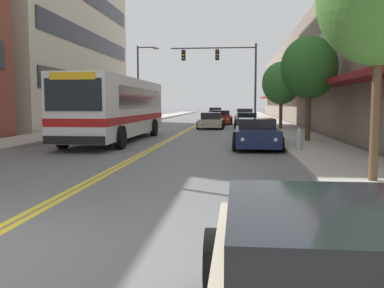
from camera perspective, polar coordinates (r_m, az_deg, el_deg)
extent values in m
plane|color=slate|center=(42.18, 1.08, 2.79)|extent=(240.00, 240.00, 0.00)
cube|color=#B2ADA5|center=(43.32, -8.10, 2.92)|extent=(2.86, 106.00, 0.17)
cube|color=#B2ADA5|center=(42.16, 10.52, 2.82)|extent=(2.86, 106.00, 0.17)
cube|color=yellow|center=(42.19, 0.95, 2.80)|extent=(0.14, 106.00, 0.01)
cube|color=yellow|center=(42.18, 1.22, 2.79)|extent=(0.14, 106.00, 0.01)
cube|color=black|center=(37.65, -13.00, 7.82)|extent=(0.08, 20.55, 1.40)
cube|color=black|center=(37.99, -13.12, 13.25)|extent=(0.08, 20.55, 1.40)
cube|color=gray|center=(43.02, 18.26, 8.27)|extent=(8.00, 68.00, 8.55)
cube|color=maroon|center=(42.24, 12.12, 6.61)|extent=(1.10, 61.20, 0.24)
cube|color=black|center=(42.42, 12.88, 9.83)|extent=(0.08, 61.20, 1.40)
cube|color=silver|center=(22.47, -9.91, 4.90)|extent=(2.47, 12.00, 2.80)
cube|color=#B21919|center=(22.48, -9.89, 3.47)|extent=(2.49, 12.02, 0.32)
cube|color=black|center=(23.05, -9.52, 6.03)|extent=(2.50, 9.36, 1.01)
cube|color=black|center=(16.76, -15.59, 6.36)|extent=(2.22, 0.04, 1.23)
cube|color=yellow|center=(16.78, -15.66, 8.75)|extent=(1.78, 0.06, 0.28)
cube|color=black|center=(16.79, -15.47, 0.47)|extent=(2.42, 0.08, 0.32)
cylinder|color=black|center=(19.08, -16.86, 0.91)|extent=(0.30, 1.00, 1.00)
cylinder|color=black|center=(18.25, -9.51, 0.88)|extent=(0.30, 1.00, 1.00)
cylinder|color=black|center=(26.03, -10.57, 2.19)|extent=(0.30, 1.00, 1.00)
cylinder|color=black|center=(25.42, -5.09, 2.18)|extent=(0.30, 1.00, 1.00)
cube|color=black|center=(34.65, -7.40, 3.07)|extent=(1.72, 4.29, 0.72)
cube|color=black|center=(34.80, -7.35, 4.01)|extent=(1.48, 1.89, 0.41)
cylinder|color=black|center=(33.59, -9.38, 2.60)|extent=(0.22, 0.64, 0.64)
cylinder|color=black|center=(33.16, -6.44, 2.60)|extent=(0.22, 0.64, 0.64)
cylinder|color=black|center=(36.16, -8.27, 2.81)|extent=(0.22, 0.64, 0.64)
cylinder|color=black|center=(35.77, -5.53, 2.81)|extent=(0.22, 0.64, 0.64)
sphere|color=silver|center=(32.70, -9.30, 2.97)|extent=(0.16, 0.16, 0.16)
sphere|color=silver|center=(32.40, -7.25, 2.98)|extent=(0.16, 0.16, 0.16)
cube|color=red|center=(36.89, -7.57, 3.26)|extent=(0.18, 0.04, 0.10)
cube|color=red|center=(36.62, -5.68, 3.27)|extent=(0.18, 0.04, 0.10)
cube|color=black|center=(3.28, 18.11, -11.73)|extent=(1.48, 1.91, 0.47)
cylinder|color=black|center=(4.52, 3.16, -15.19)|extent=(0.22, 0.65, 0.65)
cube|color=red|center=(5.26, 6.53, -10.43)|extent=(0.18, 0.04, 0.10)
cube|color=red|center=(5.42, 19.96, -10.25)|extent=(0.18, 0.04, 0.10)
cube|color=#38383D|center=(34.47, 7.32, 2.94)|extent=(1.72, 4.22, 0.58)
cube|color=black|center=(34.62, 7.32, 3.80)|extent=(1.48, 1.86, 0.45)
cylinder|color=black|center=(33.16, 5.84, 2.60)|extent=(0.22, 0.62, 0.62)
cylinder|color=black|center=(33.21, 8.89, 2.56)|extent=(0.22, 0.62, 0.62)
cylinder|color=black|center=(35.78, 5.85, 2.80)|extent=(0.22, 0.62, 0.62)
cylinder|color=black|center=(35.82, 8.68, 2.77)|extent=(0.22, 0.62, 0.62)
sphere|color=silver|center=(32.33, 6.34, 2.84)|extent=(0.16, 0.16, 0.16)
sphere|color=silver|center=(32.37, 8.47, 2.82)|extent=(0.16, 0.16, 0.16)
cube|color=red|center=(36.58, 6.27, 3.13)|extent=(0.18, 0.04, 0.10)
cube|color=red|center=(36.61, 8.21, 3.11)|extent=(0.18, 0.04, 0.10)
cube|color=#19234C|center=(18.63, 8.59, 1.00)|extent=(1.78, 4.32, 0.68)
cube|color=black|center=(18.77, 8.59, 2.73)|extent=(1.53, 1.90, 0.43)
cylinder|color=black|center=(17.30, 5.76, 0.03)|extent=(0.22, 0.61, 0.61)
cylinder|color=black|center=(17.39, 11.79, -0.03)|extent=(0.22, 0.61, 0.61)
cylinder|color=black|center=(19.97, 5.79, 0.75)|extent=(0.22, 0.61, 0.61)
cylinder|color=black|center=(20.05, 11.02, 0.69)|extent=(0.22, 0.61, 0.61)
sphere|color=silver|center=(16.44, 6.77, 0.56)|extent=(0.16, 0.16, 0.16)
sphere|color=silver|center=(16.50, 11.10, 0.52)|extent=(0.16, 0.16, 0.16)
cube|color=red|center=(20.78, 6.55, 1.57)|extent=(0.18, 0.04, 0.10)
cube|color=red|center=(20.83, 10.08, 1.53)|extent=(0.18, 0.04, 0.10)
cube|color=white|center=(46.32, 7.03, 3.64)|extent=(1.89, 4.03, 0.73)
cube|color=black|center=(46.46, 7.04, 4.40)|extent=(1.63, 1.77, 0.49)
cylinder|color=black|center=(45.07, 5.83, 3.32)|extent=(0.22, 0.62, 0.62)
cylinder|color=black|center=(45.11, 8.29, 3.30)|extent=(0.22, 0.62, 0.62)
cylinder|color=black|center=(47.56, 5.83, 3.43)|extent=(0.22, 0.62, 0.62)
cylinder|color=black|center=(47.60, 8.17, 3.41)|extent=(0.22, 0.62, 0.62)
sphere|color=silver|center=(44.28, 6.22, 3.62)|extent=(0.16, 0.16, 0.16)
sphere|color=silver|center=(44.30, 7.94, 3.60)|extent=(0.16, 0.16, 0.16)
cube|color=red|center=(48.33, 6.18, 3.77)|extent=(0.18, 0.04, 0.10)
cube|color=red|center=(48.36, 7.80, 3.75)|extent=(0.18, 0.04, 0.10)
cube|color=#475675|center=(62.11, 3.15, 4.08)|extent=(1.95, 4.62, 0.64)
cube|color=black|center=(62.28, 3.16, 4.63)|extent=(1.67, 2.03, 0.55)
cylinder|color=black|center=(60.74, 2.14, 3.90)|extent=(0.22, 0.68, 0.68)
cylinder|color=black|center=(60.64, 4.03, 3.89)|extent=(0.22, 0.68, 0.68)
cylinder|color=black|center=(63.60, 2.32, 3.97)|extent=(0.22, 0.68, 0.68)
cylinder|color=black|center=(63.50, 4.11, 3.96)|extent=(0.22, 0.68, 0.68)
sphere|color=silver|center=(59.81, 2.39, 4.07)|extent=(0.16, 0.16, 0.16)
sphere|color=silver|center=(59.75, 3.70, 4.06)|extent=(0.16, 0.16, 0.16)
cube|color=red|center=(64.46, 2.63, 4.16)|extent=(0.18, 0.04, 0.10)
cube|color=red|center=(64.39, 3.88, 4.15)|extent=(0.18, 0.04, 0.10)
cube|color=maroon|center=(40.37, 3.89, 3.39)|extent=(1.88, 4.46, 0.67)
cube|color=black|center=(40.54, 3.90, 4.18)|extent=(1.61, 1.96, 0.45)
cylinder|color=black|center=(39.05, 2.40, 3.06)|extent=(0.22, 0.65, 0.65)
cylinder|color=black|center=(38.98, 5.22, 3.04)|extent=(0.22, 0.65, 0.65)
cylinder|color=black|center=(41.81, 2.64, 3.21)|extent=(0.22, 0.65, 0.65)
cylinder|color=black|center=(41.74, 5.27, 3.19)|extent=(0.22, 0.65, 0.65)
sphere|color=silver|center=(38.16, 2.78, 3.33)|extent=(0.16, 0.16, 0.16)
sphere|color=silver|center=(38.11, 4.75, 3.32)|extent=(0.16, 0.16, 0.16)
cube|color=red|center=(42.64, 3.09, 3.55)|extent=(0.18, 0.04, 0.10)
cube|color=red|center=(42.59, 4.91, 3.53)|extent=(0.18, 0.04, 0.10)
cube|color=#BCAD89|center=(33.29, 2.59, 2.86)|extent=(1.76, 4.51, 0.56)
cube|color=black|center=(33.45, 2.61, 3.78)|extent=(1.51, 1.99, 0.50)
cylinder|color=black|center=(31.97, 0.83, 2.51)|extent=(0.22, 0.62, 0.62)
cylinder|color=black|center=(31.86, 4.05, 2.49)|extent=(0.22, 0.62, 0.62)
cylinder|color=black|center=(34.75, 1.24, 2.74)|extent=(0.22, 0.62, 0.62)
cylinder|color=black|center=(34.65, 4.21, 2.72)|extent=(0.22, 0.62, 0.62)
sphere|color=silver|center=(31.06, 1.21, 2.74)|extent=(0.16, 0.16, 0.16)
sphere|color=silver|center=(30.98, 3.47, 2.72)|extent=(0.16, 0.16, 0.16)
cube|color=red|center=(35.59, 1.78, 3.07)|extent=(0.18, 0.04, 0.10)
cube|color=red|center=(35.52, 3.82, 3.06)|extent=(0.18, 0.04, 0.10)
cylinder|color=#47474C|center=(38.17, 8.46, 7.82)|extent=(0.18, 0.18, 7.14)
cylinder|color=#47474C|center=(38.47, 2.83, 12.67)|extent=(7.47, 0.11, 0.11)
cube|color=black|center=(38.38, 3.39, 11.79)|extent=(0.34, 0.26, 0.92)
sphere|color=red|center=(38.25, 3.38, 12.22)|extent=(0.18, 0.18, 0.18)
sphere|color=yellow|center=(38.22, 3.38, 11.81)|extent=(0.18, 0.18, 0.18)
sphere|color=green|center=(38.19, 3.38, 11.40)|extent=(0.18, 0.18, 0.18)
cylinder|color=black|center=(38.44, 3.40, 12.57)|extent=(0.02, 0.02, 0.14)
cube|color=black|center=(38.63, -1.13, 11.75)|extent=(0.34, 0.26, 0.92)
sphere|color=red|center=(38.51, -1.16, 12.19)|extent=(0.18, 0.18, 0.18)
sphere|color=yellow|center=(38.47, -1.16, 11.78)|extent=(0.18, 0.18, 0.18)
sphere|color=green|center=(38.44, -1.16, 11.37)|extent=(0.18, 0.18, 0.18)
cylinder|color=black|center=(38.69, -1.14, 12.53)|extent=(0.02, 0.02, 0.14)
cylinder|color=#47474C|center=(39.24, -7.19, 7.73)|extent=(0.16, 0.16, 7.08)
cylinder|color=#47474C|center=(39.35, -6.04, 12.69)|extent=(1.67, 0.10, 0.10)
ellipsoid|color=#B2B2B7|center=(39.18, -4.81, 12.59)|extent=(0.56, 0.28, 0.20)
cylinder|color=brown|center=(10.46, 23.24, 3.43)|extent=(0.20, 0.20, 2.92)
cylinder|color=brown|center=(20.93, 15.20, 3.61)|extent=(0.25, 0.25, 2.32)
ellipsoid|color=#2D6B28|center=(20.99, 15.35, 9.84)|extent=(2.64, 2.64, 2.90)
cylinder|color=brown|center=(30.63, 11.75, 3.93)|extent=(0.23, 0.23, 2.04)
ellipsoid|color=#387F33|center=(30.65, 11.83, 7.96)|extent=(2.68, 2.68, 2.94)
cylinder|color=#B7B7BC|center=(16.71, 14.10, 0.37)|extent=(0.24, 0.24, 0.65)
sphere|color=#B7B7BC|center=(16.68, 14.13, 1.68)|extent=(0.21, 0.21, 0.21)
cylinder|color=#B7B7BC|center=(16.68, 13.57, 0.62)|extent=(0.08, 0.11, 0.11)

